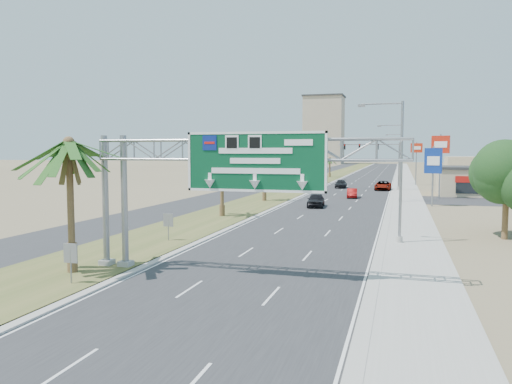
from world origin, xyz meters
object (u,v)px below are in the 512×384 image
object	(u,v)px
car_right_lane	(383,186)
sign_gantry	(228,160)
palm_near	(69,143)
store_building	(503,182)
car_mid_lane	(352,193)
car_left_lane	(316,200)
car_far	(341,184)
pole_sign_blue	(433,163)
signal_mast	(387,161)
pole_sign_red_near	(440,148)
pole_sign_red_far	(416,151)

from	to	relation	value
car_right_lane	sign_gantry	bearing A→B (deg)	-93.72
palm_near	store_building	xyz separation A→B (m)	(31.20, 58.00, -4.93)
car_mid_lane	car_right_lane	size ratio (longest dim) A/B	0.72
car_left_lane	car_far	size ratio (longest dim) A/B	0.99
sign_gantry	pole_sign_blue	xyz separation A→B (m)	(12.21, 38.12, -0.90)
signal_mast	pole_sign_red_near	size ratio (longest dim) A/B	1.16
car_right_lane	pole_sign_red_far	xyz separation A→B (m)	(5.62, 14.43, 5.76)
car_left_lane	car_far	bearing A→B (deg)	86.02
sign_gantry	car_mid_lane	bearing A→B (deg)	87.46
pole_sign_red_near	pole_sign_red_far	size ratio (longest dim) A/B	1.07
store_building	pole_sign_blue	bearing A→B (deg)	-121.16
car_far	pole_sign_red_far	size ratio (longest dim) A/B	0.58
signal_mast	car_right_lane	size ratio (longest dim) A/B	1.86
signal_mast	car_far	size ratio (longest dim) A/B	2.16
store_building	car_left_lane	world-z (taller)	store_building
car_left_lane	pole_sign_blue	size ratio (longest dim) A/B	0.66
palm_near	signal_mast	size ratio (longest dim) A/B	0.81
car_left_lane	pole_sign_blue	bearing A→B (deg)	14.06
car_left_lane	car_far	xyz separation A→B (m)	(-0.72, 31.55, -0.11)
pole_sign_red_far	store_building	bearing A→B (deg)	-59.84
pole_sign_blue	sign_gantry	bearing A→B (deg)	-107.76
car_left_lane	signal_mast	bearing A→B (deg)	70.61
car_right_lane	pole_sign_blue	xyz separation A→B (m)	(6.46, -23.66, 4.39)
car_right_lane	pole_sign_red_far	size ratio (longest dim) A/B	0.67
signal_mast	pole_sign_blue	world-z (taller)	signal_mast
palm_near	pole_sign_red_near	distance (m)	54.80
store_building	pole_sign_red_near	distance (m)	13.12
car_mid_lane	store_building	bearing A→B (deg)	20.19
pole_sign_blue	pole_sign_red_near	bearing A→B (deg)	81.73
car_mid_lane	car_far	world-z (taller)	car_far
signal_mast	car_right_lane	world-z (taller)	signal_mast
palm_near	pole_sign_red_far	bearing A→B (deg)	75.99
pole_sign_blue	pole_sign_red_far	distance (m)	38.12
pole_sign_blue	car_left_lane	bearing A→B (deg)	-160.66
car_mid_lane	car_right_lane	world-z (taller)	car_right_lane
palm_near	car_left_lane	size ratio (longest dim) A/B	1.77
store_building	car_mid_lane	world-z (taller)	store_building
pole_sign_red_near	pole_sign_blue	bearing A→B (deg)	-98.27
car_far	pole_sign_blue	bearing A→B (deg)	-65.34
car_mid_lane	pole_sign_blue	distance (m)	13.84
sign_gantry	pole_sign_red_near	size ratio (longest dim) A/B	1.89
sign_gantry	pole_sign_blue	world-z (taller)	sign_gantry
signal_mast	pole_sign_blue	xyz separation A→B (m)	(5.97, -23.93, 0.31)
car_mid_lane	car_right_lane	distance (m)	15.84
pole_sign_red_near	palm_near	bearing A→B (deg)	-113.47
car_left_lane	pole_sign_red_far	distance (m)	44.80
car_far	pole_sign_red_near	world-z (taller)	pole_sign_red_near
pole_sign_red_far	pole_sign_red_near	bearing A→B (deg)	-85.22
car_mid_lane	pole_sign_red_near	xyz separation A→B (m)	(11.63, 1.96, 6.30)
signal_mast	car_left_lane	size ratio (longest dim) A/B	2.18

